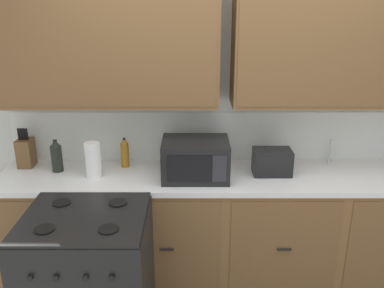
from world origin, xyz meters
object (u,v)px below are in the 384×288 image
object	(u,v)px
stove_range	(89,281)
bottle_dark	(56,156)
knife_block	(25,152)
paper_towel_roll	(92,160)
microwave	(195,159)
toaster	(271,162)
bottle_amber	(124,153)

from	to	relation	value
stove_range	bottle_dark	world-z (taller)	bottle_dark
stove_range	bottle_dark	distance (m)	0.98
knife_block	paper_towel_roll	bearing A→B (deg)	-19.63
stove_range	microwave	xyz separation A→B (m)	(0.68, 0.59, 0.61)
toaster	stove_range	bearing A→B (deg)	-152.73
knife_block	bottle_dark	world-z (taller)	knife_block
knife_block	bottle_dark	bearing A→B (deg)	-19.95
stove_range	bottle_amber	size ratio (longest dim) A/B	4.05
toaster	bottle_dark	distance (m)	1.61
toaster	knife_block	size ratio (longest dim) A/B	0.90
stove_range	paper_towel_roll	distance (m)	0.84
toaster	bottle_dark	size ratio (longest dim) A/B	1.13
paper_towel_roll	microwave	bearing A→B (deg)	-0.39
microwave	paper_towel_roll	bearing A→B (deg)	179.61
stove_range	toaster	distance (m)	1.51
bottle_amber	bottle_dark	bearing A→B (deg)	-170.13
knife_block	microwave	bearing A→B (deg)	-9.02
paper_towel_roll	bottle_amber	world-z (taller)	paper_towel_roll
knife_block	bottle_dark	size ratio (longest dim) A/B	1.25
knife_block	bottle_dark	distance (m)	0.29
stove_range	paper_towel_roll	xyz separation A→B (m)	(-0.07, 0.59, 0.60)
microwave	toaster	bearing A→B (deg)	5.77
toaster	bottle_amber	xyz separation A→B (m)	(-1.11, 0.14, 0.02)
microwave	bottle_dark	bearing A→B (deg)	173.95
paper_towel_roll	bottle_dark	size ratio (longest dim) A/B	1.05
paper_towel_roll	bottle_amber	size ratio (longest dim) A/B	1.11
paper_towel_roll	toaster	bearing A→B (deg)	2.29
paper_towel_roll	bottle_amber	xyz separation A→B (m)	(0.20, 0.19, -0.02)
toaster	knife_block	xyz separation A→B (m)	(-1.88, 0.15, 0.02)
microwave	bottle_dark	world-z (taller)	microwave
stove_range	bottle_dark	size ratio (longest dim) A/B	3.82
stove_range	knife_block	size ratio (longest dim) A/B	3.06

